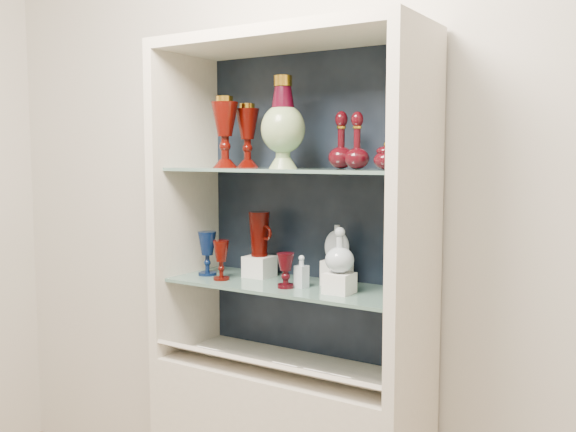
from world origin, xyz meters
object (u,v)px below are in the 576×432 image
Objects in this scene: ruby_decanter_a at (357,137)px; pedestal_lamp_right at (247,136)px; flat_flask at (337,242)px; ruby_goblet_small at (286,271)px; cobalt_goblet at (207,253)px; ruby_goblet_tall at (221,260)px; cameo_medallion at (412,243)px; ruby_pitcher at (259,234)px; pedestal_lamp_left at (225,132)px; clear_round_decanter at (340,251)px; enamel_urn at (283,122)px; ruby_decanter_b at (341,138)px; lidded_bowl at (387,155)px; clear_square_bottle at (301,271)px.

pedestal_lamp_right is at bearing 173.63° from ruby_decanter_a.
ruby_goblet_small is at bearing -139.97° from flat_flask.
cobalt_goblet is 1.38× the size of ruby_goblet_small.
ruby_decanter_a is at bearing 14.43° from ruby_goblet_small.
cobalt_goblet reaches higher than ruby_goblet_tall.
ruby_goblet_tall is 1.03× the size of cameo_medallion.
ruby_decanter_a is 0.57m from ruby_pitcher.
clear_round_decanter is at bearing 0.25° from pedestal_lamp_left.
ruby_pitcher is (0.08, 0.10, -0.39)m from pedestal_lamp_left.
ruby_goblet_tall is at bearing -169.40° from enamel_urn.
pedestal_lamp_right is 1.15× the size of ruby_decanter_b.
ruby_goblet_small is at bearing 1.34° from ruby_goblet_tall.
clear_round_decanter is (0.48, 0.03, 0.07)m from ruby_goblet_tall.
lidded_bowl is 0.64× the size of cameo_medallion.
ruby_goblet_tall is at bearing -167.88° from flat_flask.
ruby_pitcher is 0.33m from flat_flask.
ruby_decanter_a is 1.44× the size of clear_round_decanter.
ruby_pitcher is 1.29× the size of flat_flask.
lidded_bowl is (0.12, -0.03, -0.06)m from ruby_decanter_a.
enamel_urn reaches higher than ruby_goblet_tall.
pedestal_lamp_left is at bearing 87.76° from ruby_goblet_tall.
lidded_bowl is at bearing -101.35° from cameo_medallion.
enamel_urn is 2.18× the size of ruby_goblet_tall.
clear_square_bottle is 0.78× the size of clear_round_decanter.
ruby_decanter_a is 1.48× the size of cameo_medallion.
lidded_bowl reaches higher than cobalt_goblet.
ruby_goblet_tall is 0.72m from cameo_medallion.
pedestal_lamp_left reaches higher than ruby_pitcher.
pedestal_lamp_right is at bearing 28.93° from cobalt_goblet.
cobalt_goblet is at bearing 174.14° from ruby_goblet_small.
clear_round_decanter is 0.25m from cameo_medallion.
enamel_urn is 0.45m from ruby_pitcher.
ruby_goblet_small is 0.22m from clear_round_decanter.
ruby_decanter_a reaches higher than cameo_medallion.
lidded_bowl reaches higher than ruby_pitcher.
flat_flask is (0.52, 0.10, 0.07)m from cobalt_goblet.
ruby_decanter_b is at bearing 160.97° from lidded_bowl.
pedestal_lamp_left is 1.23× the size of ruby_decanter_a.
ruby_decanter_b is at bearing 14.09° from ruby_goblet_tall.
ruby_goblet_tall is at bearing -176.46° from clear_round_decanter.
enamel_urn is 2.81× the size of clear_square_bottle.
ruby_decanter_a is 1.62× the size of flat_flask.
ruby_decanter_a reaches higher than clear_round_decanter.
ruby_decanter_b is 0.71m from cobalt_goblet.
cobalt_goblet is at bearing -173.26° from ruby_decanter_b.
ruby_pitcher is at bearing 49.88° from pedestal_lamp_left.
ruby_pitcher is at bearing -167.04° from cameo_medallion.
ruby_decanter_b is at bearing 18.29° from enamel_urn.
clear_square_bottle is at bearing 7.40° from ruby_goblet_tall.
ruby_decanter_b reaches higher than clear_round_decanter.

